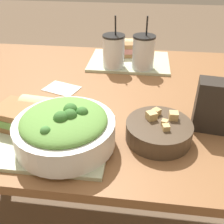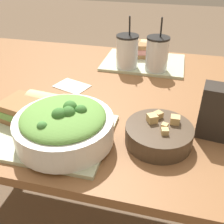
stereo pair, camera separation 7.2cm
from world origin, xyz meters
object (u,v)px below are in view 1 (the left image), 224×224
Objects in this scene: baguette_near at (42,108)px; chip_bag at (217,106)px; soup_bowl at (159,130)px; drink_cup_dark at (114,52)px; napkin_folded at (61,89)px; drink_cup_red at (143,53)px; sandwich_near at (17,116)px; sandwich_far at (124,48)px; baguette_far at (137,46)px; salad_bowl at (65,128)px.

chip_bag is (0.52, 0.02, 0.03)m from baguette_near.
soup_bowl is at bearing -91.26° from baguette_near.
soup_bowl is at bearing -68.73° from drink_cup_dark.
soup_bowl is 0.45m from napkin_folded.
drink_cup_red is 1.48× the size of napkin_folded.
sandwich_near and sandwich_far have the same top height.
baguette_far is (0.27, 0.62, 0.00)m from baguette_near.
drink_cup_red is (0.10, -0.16, 0.04)m from sandwich_far.
drink_cup_red is at bearing 65.32° from sandwich_near.
napkin_folded is at bearing -143.78° from drink_cup_red.
soup_bowl is at bearing -88.79° from sandwich_far.
chip_bag is (0.17, 0.07, 0.05)m from soup_bowl.
sandwich_far is at bearing 79.78° from sandwich_near.
drink_cup_dark reaches higher than chip_bag.
chip_bag reaches higher than soup_bowl.
salad_bowl is 1.44× the size of soup_bowl.
baguette_near is (-0.11, 0.11, -0.02)m from salad_bowl.
drink_cup_dark is at bearing 111.27° from soup_bowl.
baguette_near is 0.62m from sandwich_far.
soup_bowl is 0.49m from drink_cup_red.
drink_cup_red reaches higher than sandwich_far.
drink_cup_red is at bearing -28.07° from baguette_near.
salad_bowl reaches higher than napkin_folded.
chip_bag is at bearing -72.97° from sandwich_far.
sandwich_far reaches higher than napkin_folded.
sandwich_far is 0.07m from baguette_far.
baguette_near reaches higher than sandwich_near.
salad_bowl is 1.99× the size of baguette_near.
baguette_near is at bearing 48.38° from sandwich_near.
chip_bag is at bearing 23.84° from soup_bowl.
soup_bowl is 0.19m from chip_bag.
sandwich_near is 0.59m from chip_bag.
drink_cup_dark is at bearing 83.27° from salad_bowl.
drink_cup_red is (0.13, 0.00, 0.00)m from drink_cup_dark.
drink_cup_dark is at bearing -14.94° from baguette_near.
sandwich_near is at bearing -165.31° from chip_bag.
sandwich_far is 0.62× the size of drink_cup_red.
sandwich_near is at bearing -115.86° from drink_cup_dark.
sandwich_near is (-0.42, 0.00, 0.01)m from soup_bowl.
salad_bowl is 0.26m from soup_bowl.
drink_cup_red is at bearing -168.33° from baguette_far.
soup_bowl is 0.85× the size of drink_cup_dark.
drink_cup_dark is at bearing -180.00° from drink_cup_red.
drink_cup_red reaches higher than napkin_folded.
baguette_near is 0.67m from baguette_far.
drink_cup_red is at bearing -70.17° from sandwich_far.
napkin_folded is (-0.18, -0.22, -0.08)m from drink_cup_dark.
drink_cup_dark is 0.30m from napkin_folded.
baguette_near is 0.90× the size of napkin_folded.
sandwich_far is at bearing 122.55° from drink_cup_red.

